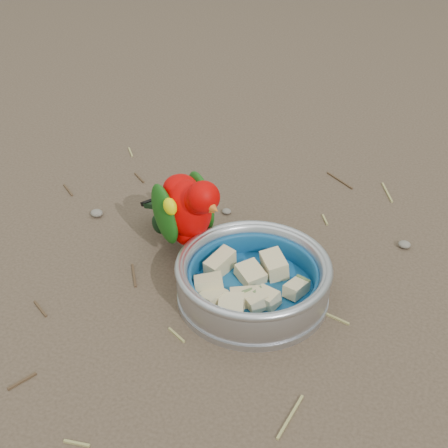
% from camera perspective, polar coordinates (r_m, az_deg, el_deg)
% --- Properties ---
extents(ground, '(60.00, 60.00, 0.00)m').
position_cam_1_polar(ground, '(0.85, 1.61, -9.35)').
color(ground, '#4E3E2F').
extents(food_bowl, '(0.21, 0.21, 0.02)m').
position_cam_1_polar(food_bowl, '(0.89, 2.64, -6.34)').
color(food_bowl, '#B2B2BA').
rests_on(food_bowl, ground).
extents(bowl_wall, '(0.21, 0.21, 0.04)m').
position_cam_1_polar(bowl_wall, '(0.87, 2.69, -4.83)').
color(bowl_wall, '#B2B2BA').
rests_on(bowl_wall, food_bowl).
extents(fruit_wedges, '(0.13, 0.13, 0.03)m').
position_cam_1_polar(fruit_wedges, '(0.87, 2.68, -5.19)').
color(fruit_wedges, beige).
rests_on(fruit_wedges, food_bowl).
extents(lory_parrot, '(0.20, 0.17, 0.15)m').
position_cam_1_polar(lory_parrot, '(0.93, -3.35, 0.72)').
color(lory_parrot, '#C80100').
rests_on(lory_parrot, ground).
extents(ground_debris, '(0.90, 0.80, 0.01)m').
position_cam_1_polar(ground_debris, '(0.87, 1.23, -7.48)').
color(ground_debris, '#9D9354').
rests_on(ground_debris, ground).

